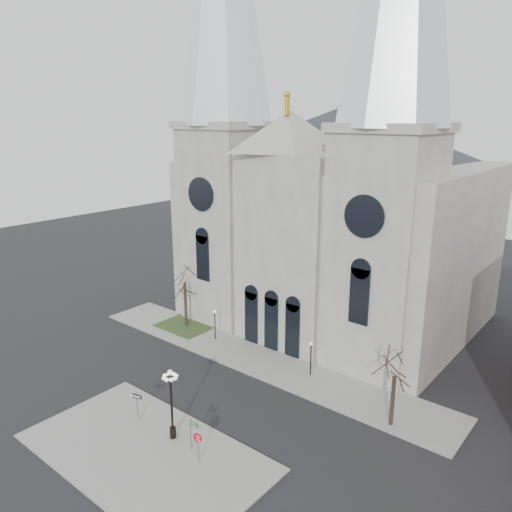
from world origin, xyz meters
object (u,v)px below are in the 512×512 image
Objects in this scene: globe_lamp at (171,396)px; street_name_sign at (191,432)px; one_way_sign at (137,402)px; stop_sign at (198,440)px.

globe_lamp reaches higher than street_name_sign.
one_way_sign is (-3.87, -0.18, -1.92)m from globe_lamp.
stop_sign is 0.42× the size of globe_lamp.
globe_lamp is 2.41× the size of one_way_sign.
street_name_sign reaches higher than stop_sign.
one_way_sign is 5.93m from street_name_sign.
one_way_sign is at bearing -178.85° from stop_sign.
street_name_sign is at bearing -1.29° from globe_lamp.
globe_lamp is at bearing 173.96° from stop_sign.
stop_sign is at bearing -10.88° from globe_lamp.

